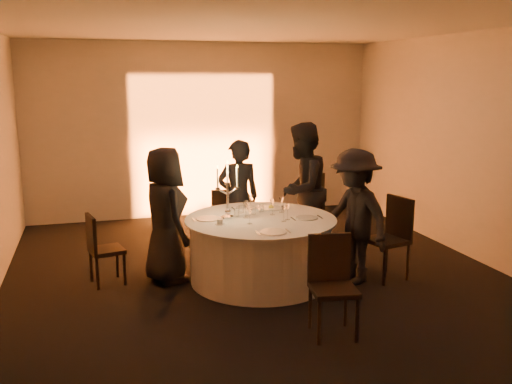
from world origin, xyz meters
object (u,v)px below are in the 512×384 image
object	(u,v)px
chair_left	(101,246)
chair_back_left	(224,214)
candelabra	(228,198)
guest_back_left	(238,198)
chair_front	(332,279)
guest_left	(165,215)
coffee_cup	(220,222)
chair_right	(392,233)
guest_right	(354,216)
banquet_table	(261,250)
chair_back_right	(308,206)
guest_back_right	(302,190)

from	to	relation	value
chair_left	chair_back_left	xyz separation A→B (m)	(1.73, 1.09, 0.00)
chair_back_left	candelabra	world-z (taller)	candelabra
guest_back_left	chair_front	bearing A→B (deg)	95.63
chair_left	guest_left	xyz separation A→B (m)	(0.75, -0.08, 0.34)
chair_left	chair_back_left	world-z (taller)	chair_back_left
guest_back_left	chair_back_left	bearing A→B (deg)	-75.48
chair_back_left	coffee_cup	bearing A→B (deg)	79.63
chair_left	guest_left	world-z (taller)	guest_left
guest_back_left	chair_right	bearing A→B (deg)	138.36
guest_right	candelabra	bearing A→B (deg)	-125.92
banquet_table	guest_back_left	bearing A→B (deg)	90.18
chair_back_left	chair_front	xyz separation A→B (m)	(0.36, -3.02, 0.06)
banquet_table	guest_back_left	world-z (taller)	guest_back_left
chair_back_left	chair_left	bearing A→B (deg)	36.16
chair_back_right	guest_back_right	xyz separation A→B (m)	(-0.22, -0.33, 0.31)
chair_right	chair_left	bearing A→B (deg)	-115.89
chair_back_left	chair_back_right	world-z (taller)	chair_back_right
guest_back_right	candelabra	world-z (taller)	guest_back_right
banquet_table	coffee_cup	bearing A→B (deg)	-165.23
chair_back_right	chair_front	bearing A→B (deg)	34.21
guest_back_left	guest_right	distance (m)	1.74
banquet_table	chair_left	size ratio (longest dim) A/B	2.12
chair_left	chair_back_left	distance (m)	2.05
chair_back_right	banquet_table	bearing A→B (deg)	8.53
banquet_table	guest_back_left	xyz separation A→B (m)	(-0.00, 1.05, 0.41)
chair_right	coffee_cup	world-z (taller)	chair_right
candelabra	chair_front	bearing A→B (deg)	-70.01
guest_right	banquet_table	bearing A→B (deg)	-125.09
banquet_table	guest_back_right	xyz separation A→B (m)	(0.83, 0.83, 0.53)
chair_front	chair_right	bearing A→B (deg)	50.65
chair_back_right	guest_back_left	distance (m)	1.08
candelabra	guest_back_left	bearing A→B (deg)	68.32
guest_left	guest_back_right	distance (m)	1.99
banquet_table	chair_front	distance (m)	1.57
guest_back_right	candelabra	distance (m)	1.38
coffee_cup	chair_back_right	bearing A→B (deg)	39.34
guest_right	chair_right	bearing A→B (deg)	71.50
chair_back_left	coffee_cup	world-z (taller)	chair_back_left
chair_right	chair_front	distance (m)	1.78
guest_left	chair_left	bearing A→B (deg)	68.11
guest_left	coffee_cup	world-z (taller)	guest_left
guest_right	chair_left	bearing A→B (deg)	-121.52
coffee_cup	candelabra	bearing A→B (deg)	60.31
chair_right	chair_back_right	bearing A→B (deg)	-175.09
chair_back_right	chair_front	distance (m)	2.81
chair_back_right	chair_right	size ratio (longest dim) A/B	1.06
coffee_cup	chair_front	bearing A→B (deg)	-61.28
banquet_table	guest_right	world-z (taller)	guest_right
chair_back_left	guest_back_right	bearing A→B (deg)	149.12
banquet_table	candelabra	world-z (taller)	candelabra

